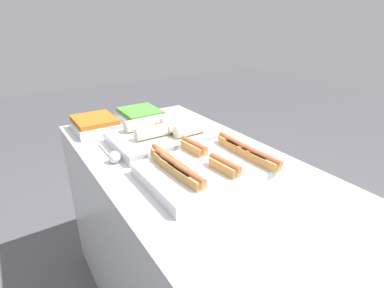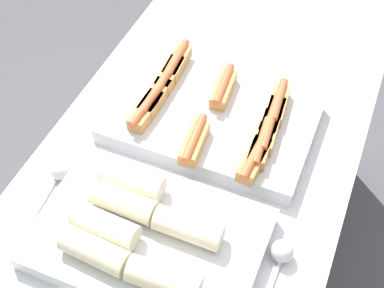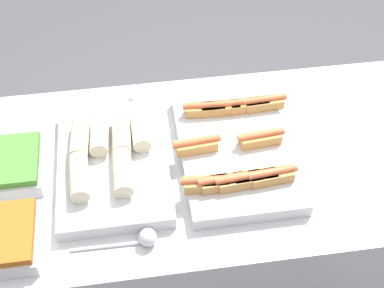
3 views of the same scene
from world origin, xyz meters
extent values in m
cube|color=silver|center=(0.00, 0.00, 0.46)|extent=(1.73, 0.79, 0.93)
cube|color=silver|center=(0.05, 0.00, 0.95)|extent=(0.35, 0.53, 0.05)
cube|color=tan|center=(0.17, 0.16, 1.00)|extent=(0.13, 0.05, 0.04)
cylinder|color=#CC6038|center=(0.17, 0.16, 1.02)|extent=(0.15, 0.03, 0.02)
cube|color=tan|center=(-0.08, 0.00, 1.00)|extent=(0.13, 0.05, 0.04)
cylinder|color=#CC6038|center=(-0.08, 0.00, 1.02)|extent=(0.15, 0.03, 0.02)
cube|color=tan|center=(-0.03, 0.16, 1.00)|extent=(0.13, 0.05, 0.04)
cylinder|color=#CC6038|center=(-0.03, 0.16, 1.02)|extent=(0.15, 0.03, 0.02)
cube|color=tan|center=(0.13, -0.15, 1.00)|extent=(0.13, 0.06, 0.04)
cylinder|color=#CC6038|center=(0.13, -0.15, 1.02)|extent=(0.15, 0.04, 0.02)
cube|color=tan|center=(0.13, 0.00, 1.00)|extent=(0.13, 0.06, 0.04)
cylinder|color=#CC6038|center=(0.13, 0.00, 1.02)|extent=(0.15, 0.03, 0.02)
cube|color=tan|center=(0.03, -0.16, 1.00)|extent=(0.13, 0.05, 0.04)
cylinder|color=#CC6038|center=(0.03, -0.16, 1.02)|extent=(0.15, 0.03, 0.02)
cube|color=tan|center=(0.12, 0.16, 1.00)|extent=(0.13, 0.05, 0.04)
cylinder|color=#CC6038|center=(0.12, 0.16, 1.02)|extent=(0.15, 0.03, 0.02)
cube|color=tan|center=(0.02, 0.16, 1.00)|extent=(0.13, 0.04, 0.04)
cylinder|color=#CC6038|center=(0.02, 0.16, 1.02)|extent=(0.15, 0.02, 0.02)
cube|color=tan|center=(-0.07, -0.15, 1.00)|extent=(0.13, 0.05, 0.04)
cylinder|color=#CC6038|center=(-0.07, -0.15, 1.02)|extent=(0.15, 0.03, 0.02)
cube|color=tan|center=(0.07, -0.15, 1.00)|extent=(0.13, 0.05, 0.04)
cylinder|color=#CC6038|center=(0.07, -0.15, 1.02)|extent=(0.15, 0.03, 0.02)
cube|color=tan|center=(-0.02, -0.16, 1.00)|extent=(0.13, 0.05, 0.04)
cylinder|color=#CC6038|center=(-0.02, -0.16, 1.02)|extent=(0.15, 0.03, 0.02)
cube|color=silver|center=(-0.35, 0.00, 0.95)|extent=(0.34, 0.50, 0.05)
cylinder|color=beige|center=(-0.31, 0.08, 1.01)|extent=(0.06, 0.15, 0.06)
cylinder|color=beige|center=(-0.38, 0.09, 1.01)|extent=(0.07, 0.16, 0.06)
cylinder|color=beige|center=(-0.44, -0.08, 1.01)|extent=(0.06, 0.16, 0.06)
cylinder|color=beige|center=(-0.32, -0.08, 1.01)|extent=(0.06, 0.15, 0.06)
cylinder|color=beige|center=(-0.25, 0.09, 1.01)|extent=(0.06, 0.15, 0.06)
cylinder|color=beige|center=(-0.44, 0.08, 1.01)|extent=(0.07, 0.16, 0.06)
cube|color=silver|center=(-0.69, 0.03, 0.95)|extent=(0.26, 0.22, 0.05)
cylinder|color=silver|center=(-0.37, -0.29, 0.93)|extent=(0.22, 0.01, 0.01)
sphere|color=silver|center=(-0.26, -0.29, 0.95)|extent=(0.05, 0.05, 0.05)
cylinder|color=silver|center=(-0.37, 0.29, 0.93)|extent=(0.23, 0.03, 0.01)
sphere|color=silver|center=(-0.26, 0.29, 0.95)|extent=(0.05, 0.05, 0.05)
camera|label=1|loc=(0.88, -0.64, 1.51)|focal=28.00mm
camera|label=2|loc=(-0.87, -0.32, 2.01)|focal=50.00mm
camera|label=3|loc=(-0.25, -1.11, 2.25)|focal=50.00mm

